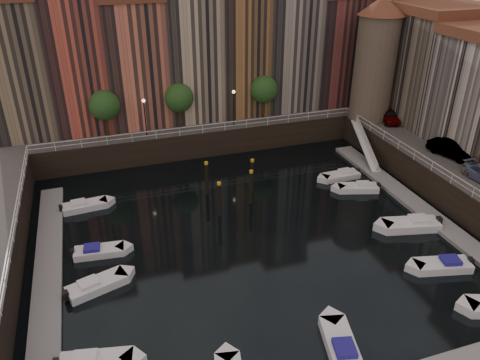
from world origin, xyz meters
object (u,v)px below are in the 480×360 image
object	(u,v)px
car_a	(389,116)
gangway	(365,143)
boat_left_2	(96,285)
boat_left_3	(98,251)
corner_tower	(376,58)
mooring_pilings	(233,185)
car_b	(452,150)

from	to	relation	value
car_a	gangway	bearing A→B (deg)	-132.68
boat_left_2	boat_left_3	xyz separation A→B (m)	(0.38, 4.19, -0.03)
corner_tower	boat_left_2	bearing A→B (deg)	-151.73
gangway	boat_left_3	size ratio (longest dim) A/B	1.99
boat_left_3	car_a	xyz separation A→B (m)	(34.04, 11.53, 3.43)
mooring_pilings	corner_tower	bearing A→B (deg)	23.85
car_b	boat_left_3	bearing A→B (deg)	165.65
corner_tower	boat_left_3	world-z (taller)	corner_tower
boat_left_2	boat_left_3	size ratio (longest dim) A/B	1.10
mooring_pilings	car_a	xyz separation A→B (m)	(21.33, 6.79, 2.10)
boat_left_2	car_a	distance (m)	38.00
boat_left_3	boat_left_2	bearing A→B (deg)	-89.01
mooring_pilings	car_b	xyz separation A→B (m)	(21.51, -3.61, 2.15)
gangway	boat_left_3	bearing A→B (deg)	-163.12
boat_left_2	mooring_pilings	bearing A→B (deg)	16.11
corner_tower	gangway	bearing A→B (deg)	-122.80
mooring_pilings	boat_left_2	size ratio (longest dim) A/B	1.03
car_b	gangway	bearing A→B (deg)	104.35
gangway	mooring_pilings	bearing A→B (deg)	-165.89
gangway	mooring_pilings	world-z (taller)	gangway
mooring_pilings	boat_left_2	world-z (taller)	mooring_pilings
car_b	corner_tower	bearing A→B (deg)	81.78
car_a	boat_left_3	bearing A→B (deg)	-143.73
gangway	corner_tower	bearing A→B (deg)	57.20
gangway	boat_left_3	xyz separation A→B (m)	(-29.58, -8.98, -1.60)
car_a	boat_left_2	bearing A→B (deg)	-137.89
corner_tower	gangway	size ratio (longest dim) A/B	1.66
gangway	boat_left_2	xyz separation A→B (m)	(-29.96, -13.17, -1.57)
corner_tower	boat_left_2	distance (m)	38.59
gangway	car_a	xyz separation A→B (m)	(4.46, 2.55, 1.83)
gangway	mooring_pilings	size ratio (longest dim) A/B	1.76
corner_tower	car_a	xyz separation A→B (m)	(1.56, -1.95, -6.45)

